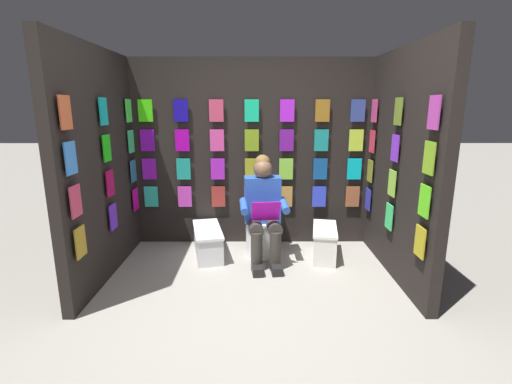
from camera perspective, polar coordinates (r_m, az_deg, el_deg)
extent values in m
plane|color=#9E998E|center=(3.16, -0.89, -19.44)|extent=(30.00, 30.00, 0.00)
cube|color=black|center=(4.52, -0.65, 6.02)|extent=(2.99, 0.10, 2.27)
cube|color=#28C5A8|center=(4.71, -16.17, -0.71)|extent=(0.17, 0.01, 0.26)
cube|color=#CC3DBA|center=(4.61, -11.14, -0.73)|extent=(0.17, 0.01, 0.26)
cube|color=maroon|center=(4.55, -5.94, -0.73)|extent=(0.17, 0.01, 0.26)
cube|color=#BC1190|center=(4.53, -0.64, -0.73)|extent=(0.17, 0.01, 0.26)
cube|color=gold|center=(4.55, 4.67, -0.73)|extent=(0.17, 0.01, 0.26)
cube|color=blue|center=(4.60, 9.90, -0.72)|extent=(0.17, 0.01, 0.26)
cube|color=#A45A35|center=(4.69, 14.96, -0.70)|extent=(0.17, 0.01, 0.26)
cube|color=purple|center=(4.64, -16.45, 3.49)|extent=(0.17, 0.01, 0.26)
cube|color=teal|center=(4.54, -11.34, 3.57)|extent=(0.17, 0.01, 0.26)
cube|color=purple|center=(4.48, -6.05, 3.62)|extent=(0.17, 0.01, 0.26)
cube|color=#9FA222|center=(4.46, -0.65, 3.64)|extent=(0.17, 0.01, 0.26)
cube|color=#8ED942|center=(4.47, 4.75, 3.63)|extent=(0.17, 0.01, 0.26)
cube|color=#134D96|center=(4.53, 10.07, 3.59)|extent=(0.17, 0.01, 0.26)
cube|color=#0BC8DF|center=(4.62, 15.22, 3.52)|extent=(0.17, 0.01, 0.26)
cube|color=#7B0EAD|center=(4.60, -16.73, 7.79)|extent=(0.17, 0.01, 0.26)
cube|color=#AE08AD|center=(4.50, -11.54, 7.97)|extent=(0.17, 0.01, 0.26)
cube|color=#E2439A|center=(4.44, -6.16, 8.09)|extent=(0.17, 0.01, 0.26)
cube|color=#80A11E|center=(4.41, -0.66, 8.14)|extent=(0.17, 0.01, 0.26)
cube|color=#731897|center=(4.43, 4.84, 8.11)|extent=(0.17, 0.01, 0.26)
cube|color=teal|center=(4.49, 10.25, 8.01)|extent=(0.17, 0.01, 0.26)
cube|color=#BFF13C|center=(4.58, 15.48, 7.85)|extent=(0.17, 0.01, 0.26)
cube|color=#41E011|center=(4.59, -17.03, 12.15)|extent=(0.17, 0.01, 0.26)
cube|color=#170D9E|center=(4.48, -11.75, 12.44)|extent=(0.17, 0.01, 0.26)
cube|color=#D03F64|center=(4.42, -6.27, 12.62)|extent=(0.17, 0.01, 0.26)
cube|color=#15D090|center=(4.40, -0.68, 12.69)|extent=(0.17, 0.01, 0.26)
cube|color=#BC23F1|center=(4.41, 4.93, 12.65)|extent=(0.17, 0.01, 0.26)
cube|color=#A06C1F|center=(4.47, 10.44, 12.49)|extent=(0.17, 0.01, 0.26)
cube|color=#324996|center=(4.56, 15.76, 12.23)|extent=(0.17, 0.01, 0.26)
cube|color=black|center=(3.87, 22.00, 3.85)|extent=(0.10, 1.77, 2.27)
cube|color=#3036C3|center=(4.60, 17.20, -1.11)|extent=(0.01, 0.17, 0.26)
cube|color=#3FE776|center=(3.95, 20.20, -3.65)|extent=(0.01, 0.17, 0.26)
cube|color=gold|center=(3.33, 24.39, -7.16)|extent=(0.01, 0.17, 0.26)
cube|color=olive|center=(4.53, 17.50, 3.19)|extent=(0.01, 0.17, 0.26)
cube|color=#9BDF46|center=(3.87, 20.61, 1.32)|extent=(0.01, 0.17, 0.26)
cube|color=#63F020|center=(3.23, 24.98, -1.30)|extent=(0.01, 0.17, 0.26)
cube|color=#DA2E55|center=(4.49, 17.81, 7.60)|extent=(0.01, 0.17, 0.26)
cube|color=#8531EB|center=(3.82, 21.04, 6.47)|extent=(0.01, 0.17, 0.26)
cube|color=#85BF26|center=(3.17, 25.59, 4.85)|extent=(0.01, 0.17, 0.26)
cube|color=#DA4381|center=(4.47, 18.13, 12.07)|extent=(0.01, 0.17, 0.26)
cube|color=olive|center=(3.80, 21.48, 11.72)|extent=(0.01, 0.17, 0.26)
cube|color=#BF3FAB|center=(3.15, 26.24, 11.17)|extent=(0.01, 0.17, 0.26)
cube|color=black|center=(3.90, -23.36, 3.80)|extent=(0.10, 1.77, 2.27)
cube|color=#B48B22|center=(3.36, -25.91, -7.11)|extent=(0.01, 0.17, 0.26)
cube|color=#662ADF|center=(3.98, -21.55, -3.65)|extent=(0.01, 0.17, 0.26)
cube|color=#D70B97|center=(4.63, -18.41, -1.12)|extent=(0.01, 0.17, 0.26)
cube|color=#D23C60|center=(3.27, -26.52, -1.32)|extent=(0.01, 0.17, 0.26)
cube|color=#A60D4B|center=(3.90, -21.98, 1.29)|extent=(0.01, 0.17, 0.26)
cube|color=teal|center=(4.56, -18.73, 3.15)|extent=(0.01, 0.17, 0.26)
cube|color=#3D88E7|center=(3.21, -27.16, 4.77)|extent=(0.01, 0.17, 0.26)
cube|color=#1CCC14|center=(3.85, -22.43, 6.40)|extent=(0.01, 0.17, 0.26)
cube|color=#39D479|center=(4.52, -19.06, 7.54)|extent=(0.01, 0.17, 0.26)
cube|color=#CC5D35|center=(3.18, -27.83, 11.01)|extent=(0.01, 0.17, 0.26)
cube|color=#12AAAA|center=(3.83, -22.90, 11.61)|extent=(0.01, 0.17, 0.26)
cube|color=#48DF4F|center=(4.50, -19.40, 11.98)|extent=(0.01, 0.17, 0.26)
cylinder|color=white|center=(4.28, 0.98, -7.36)|extent=(0.38, 0.38, 0.40)
cylinder|color=white|center=(4.21, 0.99, -4.66)|extent=(0.41, 0.41, 0.02)
cube|color=white|center=(4.41, 0.63, -1.54)|extent=(0.39, 0.21, 0.36)
cylinder|color=white|center=(4.32, 0.75, -1.84)|extent=(0.39, 0.10, 0.39)
cube|color=blue|center=(4.10, 1.01, -1.17)|extent=(0.42, 0.25, 0.52)
sphere|color=brown|center=(4.00, 1.08, 3.65)|extent=(0.21, 0.21, 0.21)
sphere|color=olive|center=(4.02, 1.04, 4.68)|extent=(0.17, 0.17, 0.17)
cylinder|color=#38332D|center=(3.99, 2.74, -5.25)|extent=(0.18, 0.41, 0.15)
cylinder|color=#38332D|center=(3.97, -0.13, -5.34)|extent=(0.18, 0.41, 0.15)
cylinder|color=#38332D|center=(3.91, 3.07, -9.24)|extent=(0.12, 0.12, 0.42)
cylinder|color=#38332D|center=(3.88, 0.11, -9.36)|extent=(0.12, 0.12, 0.42)
cube|color=black|center=(3.92, 3.17, -11.83)|extent=(0.13, 0.27, 0.09)
cube|color=black|center=(3.90, 0.19, -11.96)|extent=(0.13, 0.27, 0.09)
cylinder|color=blue|center=(3.97, 4.45, -2.10)|extent=(0.11, 0.32, 0.13)
cylinder|color=blue|center=(3.92, -1.91, -2.26)|extent=(0.11, 0.32, 0.13)
cube|color=#B90FC3|center=(3.79, 1.56, -3.05)|extent=(0.31, 0.16, 0.23)
cube|color=silver|center=(4.33, -7.59, -7.94)|extent=(0.43, 0.76, 0.30)
cube|color=white|center=(4.27, -7.65, -5.89)|extent=(0.45, 0.79, 0.03)
cube|color=white|center=(4.30, 10.71, -8.00)|extent=(0.35, 0.64, 0.33)
cube|color=white|center=(4.24, 10.81, -5.73)|extent=(0.37, 0.66, 0.03)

